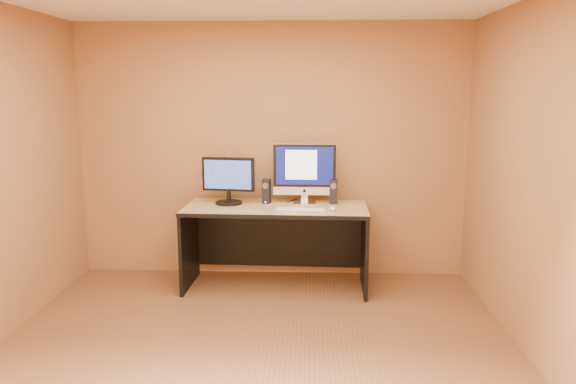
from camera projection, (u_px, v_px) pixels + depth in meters
name	position (u px, v px, depth m)	size (l,w,h in m)	color
floor	(254.00, 361.00, 4.06)	(4.00, 4.00, 0.00)	brown
walls	(252.00, 184.00, 3.82)	(4.00, 4.00, 2.60)	#90593A
desk	(276.00, 247.00, 5.50)	(1.76, 0.77, 0.81)	tan
imac	(304.00, 173.00, 5.51)	(0.63, 0.23, 0.61)	silver
second_monitor	(228.00, 181.00, 5.50)	(0.53, 0.26, 0.46)	black
speaker_left	(267.00, 191.00, 5.56)	(0.07, 0.08, 0.24)	black
speaker_right	(333.00, 191.00, 5.54)	(0.07, 0.08, 0.24)	black
keyboard	(301.00, 210.00, 5.23)	(0.47, 0.13, 0.02)	silver
mouse	(333.00, 208.00, 5.25)	(0.06, 0.11, 0.04)	white
cable_a	(307.00, 201.00, 5.69)	(0.01, 0.01, 0.24)	black
cable_b	(292.00, 201.00, 5.68)	(0.01, 0.01, 0.20)	black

